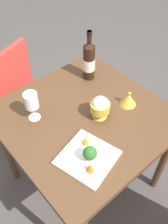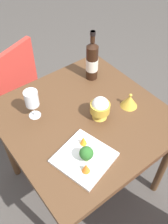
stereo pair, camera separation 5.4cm
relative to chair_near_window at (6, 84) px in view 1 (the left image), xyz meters
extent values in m
plane|color=#4C4742|center=(-0.80, -0.11, -0.53)|extent=(8.00, 8.00, 0.00)
cube|color=brown|center=(-0.80, -0.11, 0.21)|extent=(0.89, 0.89, 0.04)
cylinder|color=brown|center=(-1.19, -0.49, -0.17)|extent=(0.05, 0.05, 0.72)
cylinder|color=brown|center=(-0.42, -0.49, -0.17)|extent=(0.05, 0.05, 0.72)
cylinder|color=brown|center=(-0.42, 0.27, -0.17)|extent=(0.05, 0.05, 0.72)
cube|color=red|center=(-0.07, -0.03, 0.12)|extent=(0.18, 0.39, 0.40)
cylinder|color=black|center=(0.32, -0.06, -0.31)|extent=(0.03, 0.03, 0.43)
cylinder|color=black|center=(-0.12, 0.13, -0.31)|extent=(0.03, 0.03, 0.43)
cylinder|color=black|center=(0.00, -0.18, -0.31)|extent=(0.03, 0.03, 0.43)
cylinder|color=black|center=(-0.56, -0.36, 0.34)|extent=(0.07, 0.07, 0.23)
cone|color=black|center=(-0.56, -0.36, 0.47)|extent=(0.07, 0.07, 0.03)
cylinder|color=black|center=(-0.56, -0.36, 0.52)|extent=(0.03, 0.03, 0.07)
cylinder|color=black|center=(-0.56, -0.36, 0.55)|extent=(0.03, 0.03, 0.02)
cylinder|color=silver|center=(-0.56, -0.36, 0.33)|extent=(0.08, 0.08, 0.08)
cylinder|color=white|center=(-0.63, 0.11, 0.23)|extent=(0.07, 0.07, 0.00)
cylinder|color=white|center=(-0.63, 0.11, 0.27)|extent=(0.01, 0.01, 0.08)
cylinder|color=white|center=(-0.63, 0.11, 0.36)|extent=(0.08, 0.08, 0.09)
cone|color=gold|center=(-0.86, -0.17, 0.25)|extent=(0.08, 0.08, 0.04)
cylinder|color=gold|center=(-0.86, -0.17, 0.30)|extent=(0.11, 0.11, 0.05)
sphere|color=white|center=(-0.86, -0.17, 0.32)|extent=(0.09, 0.09, 0.09)
cone|color=gold|center=(-0.90, -0.37, 0.26)|extent=(0.10, 0.10, 0.07)
sphere|color=gold|center=(-0.90, -0.37, 0.31)|extent=(0.02, 0.02, 0.02)
cube|color=white|center=(-1.03, 0.06, 0.24)|extent=(0.30, 0.30, 0.02)
cylinder|color=#729E4C|center=(-1.05, 0.06, 0.26)|extent=(0.03, 0.03, 0.03)
sphere|color=#2D6B28|center=(-1.05, 0.06, 0.30)|extent=(0.07, 0.07, 0.07)
cone|color=orange|center=(-1.10, 0.10, 0.27)|extent=(0.04, 0.04, 0.05)
cone|color=orange|center=(-0.97, 0.02, 0.27)|extent=(0.04, 0.04, 0.05)
camera|label=1|loc=(-1.52, 0.51, 1.28)|focal=39.96mm
camera|label=2|loc=(-1.56, 0.47, 1.28)|focal=39.96mm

